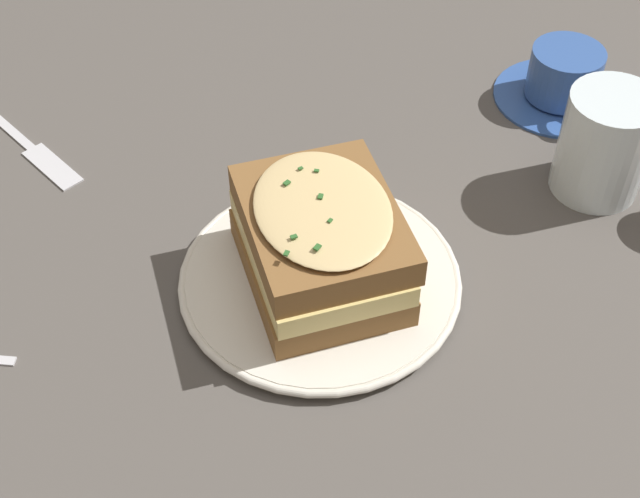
# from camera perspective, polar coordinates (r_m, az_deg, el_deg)

# --- Properties ---
(ground_plane) EXTENTS (2.40, 2.40, 0.00)m
(ground_plane) POSITION_cam_1_polar(r_m,az_deg,el_deg) (0.72, 1.93, -3.42)
(ground_plane) COLOR #514C47
(dinner_plate) EXTENTS (0.23, 0.23, 0.01)m
(dinner_plate) POSITION_cam_1_polar(r_m,az_deg,el_deg) (0.73, 0.00, -2.00)
(dinner_plate) COLOR silver
(dinner_plate) RESTS_ON ground_plane
(sandwich) EXTENTS (0.18, 0.16, 0.08)m
(sandwich) POSITION_cam_1_polar(r_m,az_deg,el_deg) (0.70, 0.06, 0.45)
(sandwich) COLOR brown
(sandwich) RESTS_ON dinner_plate
(teacup_with_saucer) EXTENTS (0.13, 0.13, 0.06)m
(teacup_with_saucer) POSITION_cam_1_polar(r_m,az_deg,el_deg) (0.94, 15.33, 10.42)
(teacup_with_saucer) COLOR #33569E
(teacup_with_saucer) RESTS_ON ground_plane
(water_glass) EXTENTS (0.08, 0.08, 0.10)m
(water_glass) POSITION_cam_1_polar(r_m,az_deg,el_deg) (0.83, 17.74, 6.41)
(water_glass) COLOR silver
(water_glass) RESTS_ON ground_plane
(fork) EXTENTS (0.14, 0.15, 0.00)m
(fork) POSITION_cam_1_polar(r_m,az_deg,el_deg) (0.90, -17.97, 6.17)
(fork) COLOR silver
(fork) RESTS_ON ground_plane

